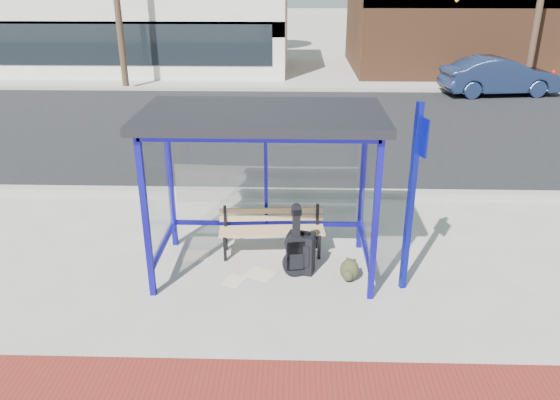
{
  "coord_description": "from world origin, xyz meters",
  "views": [
    {
      "loc": [
        0.45,
        -7.17,
        4.17
      ],
      "look_at": [
        0.24,
        0.2,
        1.04
      ],
      "focal_mm": 35.0,
      "sensor_mm": 36.0,
      "label": 1
    }
  ],
  "objects_px": {
    "suitcase": "(301,253)",
    "parked_car": "(499,76)",
    "guitar_bag": "(296,252)",
    "fire_hydrant": "(552,78)",
    "bench": "(272,228)",
    "backpack": "(349,271)"
  },
  "relations": [
    {
      "from": "guitar_bag",
      "to": "fire_hydrant",
      "type": "bearing_deg",
      "value": 45.6
    },
    {
      "from": "backpack",
      "to": "fire_hydrant",
      "type": "bearing_deg",
      "value": 76.2
    },
    {
      "from": "parked_car",
      "to": "fire_hydrant",
      "type": "xyz_separation_m",
      "value": [
        2.46,
        1.28,
        -0.29
      ]
    },
    {
      "from": "parked_car",
      "to": "fire_hydrant",
      "type": "distance_m",
      "value": 2.79
    },
    {
      "from": "guitar_bag",
      "to": "suitcase",
      "type": "bearing_deg",
      "value": 45.93
    },
    {
      "from": "parked_car",
      "to": "suitcase",
      "type": "bearing_deg",
      "value": 143.27
    },
    {
      "from": "bench",
      "to": "fire_hydrant",
      "type": "bearing_deg",
      "value": 48.96
    },
    {
      "from": "suitcase",
      "to": "bench",
      "type": "bearing_deg",
      "value": 142.64
    },
    {
      "from": "guitar_bag",
      "to": "fire_hydrant",
      "type": "xyz_separation_m",
      "value": [
        9.68,
        14.09,
        -0.02
      ]
    },
    {
      "from": "parked_car",
      "to": "backpack",
      "type": "bearing_deg",
      "value": 146.12
    },
    {
      "from": "bench",
      "to": "parked_car",
      "type": "bearing_deg",
      "value": 53.77
    },
    {
      "from": "suitcase",
      "to": "parked_car",
      "type": "relative_size",
      "value": 0.17
    },
    {
      "from": "bench",
      "to": "parked_car",
      "type": "xyz_separation_m",
      "value": [
        7.6,
        12.12,
        0.23
      ]
    },
    {
      "from": "bench",
      "to": "suitcase",
      "type": "height_order",
      "value": "bench"
    },
    {
      "from": "parked_car",
      "to": "guitar_bag",
      "type": "bearing_deg",
      "value": 143.23
    },
    {
      "from": "backpack",
      "to": "parked_car",
      "type": "height_order",
      "value": "parked_car"
    },
    {
      "from": "guitar_bag",
      "to": "backpack",
      "type": "xyz_separation_m",
      "value": [
        0.77,
        -0.11,
        -0.24
      ]
    },
    {
      "from": "backpack",
      "to": "fire_hydrant",
      "type": "distance_m",
      "value": 16.77
    },
    {
      "from": "backpack",
      "to": "fire_hydrant",
      "type": "relative_size",
      "value": 0.47
    },
    {
      "from": "fire_hydrant",
      "to": "guitar_bag",
      "type": "bearing_deg",
      "value": -124.49
    },
    {
      "from": "suitcase",
      "to": "parked_car",
      "type": "bearing_deg",
      "value": 75.72
    },
    {
      "from": "bench",
      "to": "suitcase",
      "type": "xyz_separation_m",
      "value": [
        0.45,
        -0.59,
        -0.12
      ]
    }
  ]
}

